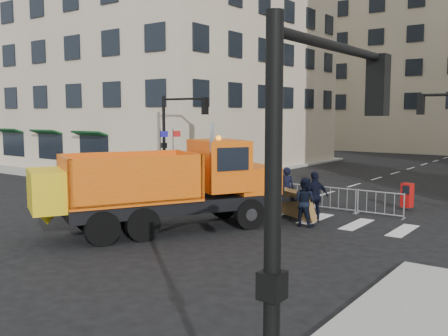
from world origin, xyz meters
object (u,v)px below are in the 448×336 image
Objects in this scene: newspaper_box at (407,195)px; cop_a at (286,189)px; cop_c at (315,197)px; plow_truck at (163,183)px; cop_b at (304,202)px; worker at (196,171)px.

cop_a is at bearing -128.58° from newspaper_box.
cop_c is at bearing -100.79° from newspaper_box.
cop_c reaches higher than cop_a.
cop_a is (1.70, 6.30, -0.81)m from plow_truck.
cop_b is 11.29m from worker.
plow_truck is at bearing 44.50° from cop_b.
cop_c is at bearing -68.33° from worker.
newspaper_box is at bearing -172.09° from cop_c.
newspaper_box is (2.32, 4.71, -0.33)m from cop_c.
plow_truck reaches higher than cop_b.
plow_truck is 6.24× the size of worker.
cop_a is 0.97× the size of cop_c.
cop_c is at bearing 115.03° from cop_a.
plow_truck is 6.22m from cop_c.
worker is (-7.76, 2.94, 0.00)m from cop_a.
cop_a is 3.27m from cop_b.
plow_truck is 5.14× the size of cop_c.
cop_b is at bearing 35.31° from cop_c.
plow_truck is 9.61× the size of newspaper_box.
cop_a reaches higher than cop_b.
cop_c is 10.84m from worker.
cop_c is 5.26m from newspaper_box.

